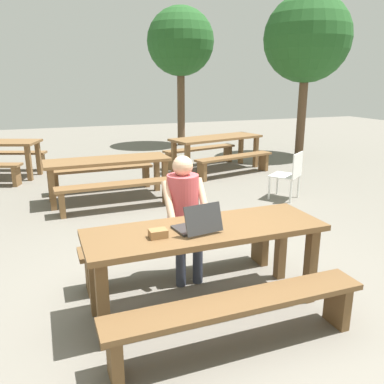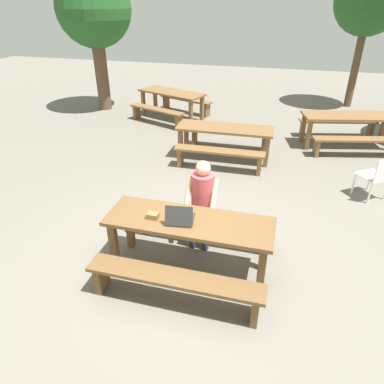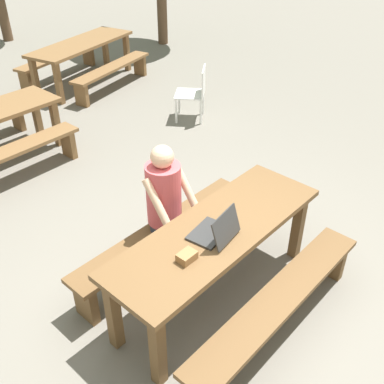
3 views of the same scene
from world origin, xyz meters
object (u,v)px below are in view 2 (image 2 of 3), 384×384
(picnic_table_front, at_px, (189,228))
(laptop, at_px, (180,217))
(person_seated, at_px, (202,198))
(tree_left, at_px, (370,0))
(tree_right, at_px, (94,10))
(small_pouch, at_px, (153,216))
(picnic_table_distant, at_px, (225,132))
(picnic_table_mid, at_px, (172,96))
(plastic_chair, at_px, (377,176))
(picnic_table_rear, at_px, (349,120))

(picnic_table_front, xyz_separation_m, laptop, (-0.10, -0.06, 0.18))
(person_seated, xyz_separation_m, tree_left, (2.86, 8.21, 2.28))
(tree_right, bearing_deg, tree_left, 17.33)
(small_pouch, distance_m, picnic_table_distant, 3.77)
(picnic_table_front, height_order, picnic_table_distant, picnic_table_front)
(picnic_table_mid, bearing_deg, person_seated, -47.12)
(person_seated, xyz_separation_m, plastic_chair, (2.61, 2.01, -0.30))
(picnic_table_distant, relative_size, tree_left, 0.51)
(laptop, relative_size, small_pouch, 2.62)
(laptop, xyz_separation_m, plastic_chair, (2.73, 2.67, -0.39))
(picnic_table_rear, distance_m, picnic_table_distant, 3.03)
(small_pouch, xyz_separation_m, tree_left, (3.32, 8.88, 2.22))
(picnic_table_front, relative_size, picnic_table_rear, 0.93)
(laptop, xyz_separation_m, tree_right, (-4.47, 6.55, 1.95))
(picnic_table_front, distance_m, tree_right, 8.22)
(laptop, xyz_separation_m, picnic_table_rear, (2.52, 5.20, -0.19))
(picnic_table_front, relative_size, tree_right, 0.53)
(picnic_table_front, height_order, picnic_table_rear, picnic_table_front)
(picnic_table_mid, height_order, tree_left, tree_left)
(picnic_table_front, xyz_separation_m, small_pouch, (-0.44, -0.07, 0.15))
(laptop, relative_size, tree_right, 0.10)
(tree_right, bearing_deg, picnic_table_rear, -10.92)
(tree_right, bearing_deg, small_pouch, -57.84)
(picnic_table_distant, bearing_deg, laptop, -88.96)
(picnic_table_front, xyz_separation_m, picnic_table_mid, (-2.24, 6.15, -0.00))
(tree_left, bearing_deg, picnic_table_mid, -152.47)
(picnic_table_mid, distance_m, picnic_table_rear, 4.76)
(picnic_table_front, relative_size, person_seated, 1.62)
(small_pouch, distance_m, tree_left, 9.74)
(laptop, relative_size, plastic_chair, 0.46)
(laptop, height_order, person_seated, person_seated)
(picnic_table_front, distance_m, person_seated, 0.61)
(picnic_table_front, height_order, laptop, laptop)
(person_seated, bearing_deg, picnic_table_rear, 62.11)
(picnic_table_distant, xyz_separation_m, tree_left, (3.11, 5.13, 2.42))
(picnic_table_front, distance_m, small_pouch, 0.48)
(person_seated, bearing_deg, laptop, -99.87)
(picnic_table_front, bearing_deg, small_pouch, -170.60)
(picnic_table_front, relative_size, picnic_table_mid, 0.99)
(small_pouch, xyz_separation_m, person_seated, (0.46, 0.67, -0.06))
(picnic_table_distant, bearing_deg, small_pouch, -94.25)
(laptop, xyz_separation_m, picnic_table_distant, (-0.14, 3.74, -0.23))
(plastic_chair, bearing_deg, person_seated, 1.40)
(person_seated, bearing_deg, tree_right, 127.92)
(plastic_chair, relative_size, tree_right, 0.21)
(picnic_table_rear, bearing_deg, picnic_table_front, -128.57)
(plastic_chair, bearing_deg, tree_left, -128.44)
(person_seated, height_order, picnic_table_distant, person_seated)
(laptop, bearing_deg, plastic_chair, -143.90)
(picnic_table_distant, distance_m, tree_right, 5.61)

